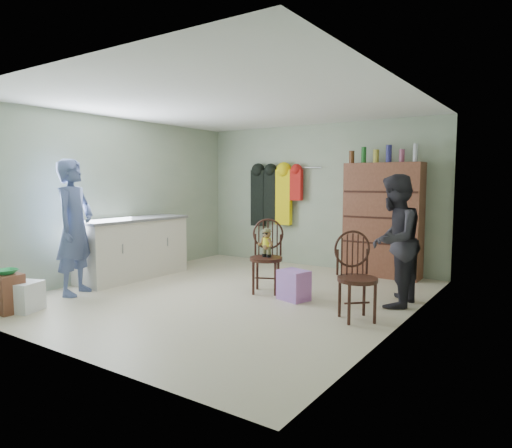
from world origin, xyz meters
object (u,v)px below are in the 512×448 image
Objects in this scene: counter at (133,248)px; chair_front at (267,250)px; dresser at (383,219)px; chair_far at (356,272)px.

chair_front is at bearing 10.35° from counter.
dresser reaches higher than counter.
chair_far is 2.46m from dresser.
chair_front is at bearing 118.41° from chair_far.
chair_far is 0.47× the size of dresser.
dresser is at bearing 35.69° from counter.
dresser is (-0.51, 2.38, 0.39)m from chair_far.
chair_far is at bearing -1.21° from counter.
chair_front is 2.15m from dresser.
chair_front is at bearing -117.02° from dresser.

